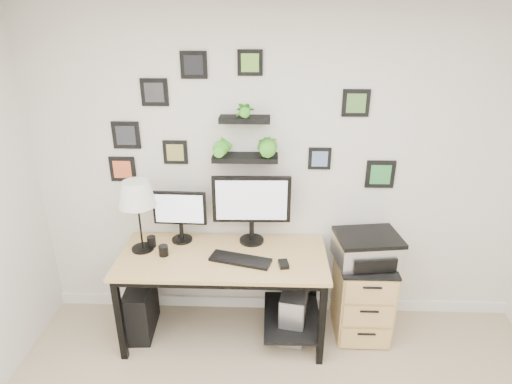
{
  "coord_description": "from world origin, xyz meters",
  "views": [
    {
      "loc": [
        -0.11,
        -1.19,
        2.48
      ],
      "look_at": [
        -0.21,
        1.83,
        1.2
      ],
      "focal_mm": 30.0,
      "sensor_mm": 36.0,
      "label": 1
    }
  ],
  "objects_px": {
    "pc_tower_black": "(141,308)",
    "file_cabinet": "(362,296)",
    "table_lamp": "(137,195)",
    "mug": "(163,251)",
    "desk": "(228,267)",
    "pc_tower_grey": "(294,310)",
    "monitor_left": "(180,213)",
    "printer": "(367,248)",
    "monitor_right": "(252,204)"
  },
  "relations": [
    {
      "from": "pc_tower_black",
      "to": "file_cabinet",
      "type": "distance_m",
      "value": 1.82
    },
    {
      "from": "printer",
      "to": "monitor_right",
      "type": "bearing_deg",
      "value": 172.44
    },
    {
      "from": "monitor_left",
      "to": "table_lamp",
      "type": "bearing_deg",
      "value": -152.69
    },
    {
      "from": "desk",
      "to": "pc_tower_grey",
      "type": "relative_size",
      "value": 3.43
    },
    {
      "from": "monitor_left",
      "to": "desk",
      "type": "bearing_deg",
      "value": -24.96
    },
    {
      "from": "desk",
      "to": "file_cabinet",
      "type": "distance_m",
      "value": 1.13
    },
    {
      "from": "monitor_right",
      "to": "table_lamp",
      "type": "bearing_deg",
      "value": -170.21
    },
    {
      "from": "monitor_left",
      "to": "file_cabinet",
      "type": "height_order",
      "value": "monitor_left"
    },
    {
      "from": "mug",
      "to": "printer",
      "type": "height_order",
      "value": "printer"
    },
    {
      "from": "file_cabinet",
      "to": "table_lamp",
      "type": "bearing_deg",
      "value": -179.32
    },
    {
      "from": "desk",
      "to": "pc_tower_black",
      "type": "xyz_separation_m",
      "value": [
        -0.73,
        -0.02,
        -0.41
      ]
    },
    {
      "from": "pc_tower_grey",
      "to": "printer",
      "type": "relative_size",
      "value": 0.88
    },
    {
      "from": "monitor_left",
      "to": "printer",
      "type": "bearing_deg",
      "value": -4.59
    },
    {
      "from": "file_cabinet",
      "to": "printer",
      "type": "distance_m",
      "value": 0.45
    },
    {
      "from": "table_lamp",
      "to": "printer",
      "type": "xyz_separation_m",
      "value": [
        1.76,
        0.03,
        -0.43
      ]
    },
    {
      "from": "printer",
      "to": "monitor_left",
      "type": "bearing_deg",
      "value": 175.41
    },
    {
      "from": "monitor_right",
      "to": "file_cabinet",
      "type": "relative_size",
      "value": 0.92
    },
    {
      "from": "table_lamp",
      "to": "pc_tower_grey",
      "type": "distance_m",
      "value": 1.56
    },
    {
      "from": "mug",
      "to": "monitor_left",
      "type": "bearing_deg",
      "value": 67.51
    },
    {
      "from": "monitor_left",
      "to": "mug",
      "type": "distance_m",
      "value": 0.33
    },
    {
      "from": "desk",
      "to": "pc_tower_grey",
      "type": "distance_m",
      "value": 0.67
    },
    {
      "from": "mug",
      "to": "pc_tower_grey",
      "type": "xyz_separation_m",
      "value": [
        1.02,
        0.05,
        -0.57
      ]
    },
    {
      "from": "monitor_right",
      "to": "pc_tower_grey",
      "type": "xyz_separation_m",
      "value": [
        0.35,
        -0.18,
        -0.87
      ]
    },
    {
      "from": "table_lamp",
      "to": "mug",
      "type": "height_order",
      "value": "table_lamp"
    },
    {
      "from": "desk",
      "to": "file_cabinet",
      "type": "height_order",
      "value": "desk"
    },
    {
      "from": "table_lamp",
      "to": "pc_tower_black",
      "type": "xyz_separation_m",
      "value": [
        -0.05,
        -0.05,
        -0.99
      ]
    },
    {
      "from": "monitor_left",
      "to": "printer",
      "type": "relative_size",
      "value": 0.82
    },
    {
      "from": "pc_tower_black",
      "to": "monitor_left",
      "type": "bearing_deg",
      "value": 27.25
    },
    {
      "from": "pc_tower_black",
      "to": "printer",
      "type": "xyz_separation_m",
      "value": [
        1.81,
        0.08,
        0.56
      ]
    },
    {
      "from": "monitor_left",
      "to": "pc_tower_grey",
      "type": "height_order",
      "value": "monitor_left"
    },
    {
      "from": "monitor_right",
      "to": "printer",
      "type": "distance_m",
      "value": 0.97
    },
    {
      "from": "mug",
      "to": "printer",
      "type": "relative_size",
      "value": 0.16
    },
    {
      "from": "desk",
      "to": "table_lamp",
      "type": "height_order",
      "value": "table_lamp"
    },
    {
      "from": "desk",
      "to": "file_cabinet",
      "type": "xyz_separation_m",
      "value": [
        1.09,
        0.06,
        -0.29
      ]
    },
    {
      "from": "monitor_right",
      "to": "file_cabinet",
      "type": "bearing_deg",
      "value": -7.91
    },
    {
      "from": "file_cabinet",
      "to": "printer",
      "type": "height_order",
      "value": "printer"
    },
    {
      "from": "table_lamp",
      "to": "printer",
      "type": "height_order",
      "value": "table_lamp"
    },
    {
      "from": "table_lamp",
      "to": "mug",
      "type": "xyz_separation_m",
      "value": [
        0.19,
        -0.08,
        -0.42
      ]
    },
    {
      "from": "monitor_left",
      "to": "file_cabinet",
      "type": "relative_size",
      "value": 0.65
    },
    {
      "from": "desk",
      "to": "monitor_right",
      "type": "bearing_deg",
      "value": 45.96
    },
    {
      "from": "monitor_right",
      "to": "pc_tower_grey",
      "type": "height_order",
      "value": "monitor_right"
    },
    {
      "from": "monitor_right",
      "to": "desk",
      "type": "bearing_deg",
      "value": -134.04
    },
    {
      "from": "printer",
      "to": "pc_tower_grey",
      "type": "bearing_deg",
      "value": -173.98
    },
    {
      "from": "desk",
      "to": "monitor_right",
      "type": "distance_m",
      "value": 0.53
    },
    {
      "from": "pc_tower_black",
      "to": "file_cabinet",
      "type": "xyz_separation_m",
      "value": [
        1.82,
        0.08,
        0.12
      ]
    },
    {
      "from": "desk",
      "to": "pc_tower_grey",
      "type": "bearing_deg",
      "value": 0.6
    },
    {
      "from": "monitor_left",
      "to": "mug",
      "type": "height_order",
      "value": "monitor_left"
    },
    {
      "from": "pc_tower_black",
      "to": "printer",
      "type": "distance_m",
      "value": 1.9
    },
    {
      "from": "desk",
      "to": "table_lamp",
      "type": "xyz_separation_m",
      "value": [
        -0.67,
        0.04,
        0.59
      ]
    },
    {
      "from": "desk",
      "to": "mug",
      "type": "bearing_deg",
      "value": -174.42
    }
  ]
}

